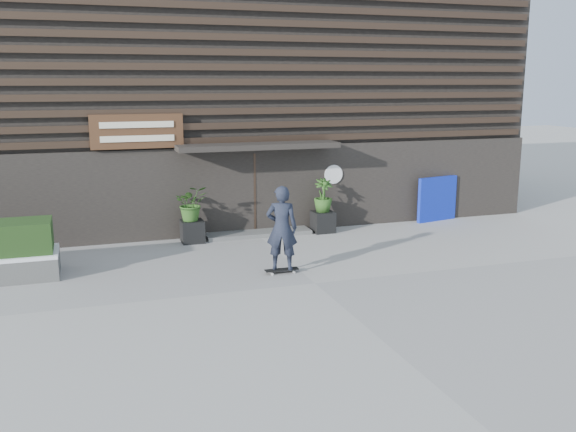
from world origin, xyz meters
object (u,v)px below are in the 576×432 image
object	(u,v)px
planter_pot_right	(323,222)
blue_tarp	(437,199)
planter_pot_left	(192,231)
skateboarder	(282,228)

from	to	relation	value
planter_pot_right	blue_tarp	world-z (taller)	blue_tarp
planter_pot_left	skateboarder	size ratio (longest dim) A/B	0.30
planter_pot_left	skateboarder	xyz separation A→B (m)	(1.45, -3.47, 0.75)
skateboarder	planter_pot_right	bearing A→B (deg)	55.83
planter_pot_left	blue_tarp	xyz separation A→B (m)	(7.74, 0.30, 0.39)
blue_tarp	skateboarder	size ratio (longest dim) A/B	0.73
skateboarder	planter_pot_left	bearing A→B (deg)	112.63
planter_pot_left	skateboarder	distance (m)	3.83
blue_tarp	planter_pot_right	bearing A→B (deg)	172.14
planter_pot_right	planter_pot_left	bearing A→B (deg)	180.00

